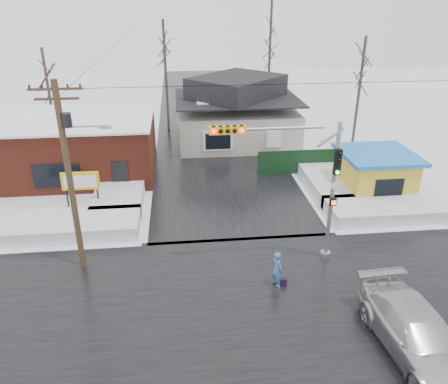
{
  "coord_description": "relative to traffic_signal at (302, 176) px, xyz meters",
  "views": [
    {
      "loc": [
        -3.1,
        -14.98,
        12.23
      ],
      "look_at": [
        -0.94,
        4.88,
        3.0
      ],
      "focal_mm": 35.0,
      "sensor_mm": 36.0,
      "label": 1
    }
  ],
  "objects": [
    {
      "name": "ground",
      "position": [
        -2.43,
        -2.97,
        -4.54
      ],
      "size": [
        120.0,
        120.0,
        0.0
      ],
      "primitive_type": "plane",
      "color": "white",
      "rests_on": "ground"
    },
    {
      "name": "road_ns",
      "position": [
        -2.43,
        -2.97,
        -4.53
      ],
      "size": [
        10.0,
        120.0,
        0.02
      ],
      "primitive_type": "cube",
      "color": "black",
      "rests_on": "ground"
    },
    {
      "name": "road_ew",
      "position": [
        -2.43,
        -2.97,
        -4.53
      ],
      "size": [
        120.0,
        10.0,
        0.02
      ],
      "primitive_type": "cube",
      "color": "black",
      "rests_on": "ground"
    },
    {
      "name": "snowbank_nw",
      "position": [
        -11.43,
        4.03,
        -4.14
      ],
      "size": [
        7.0,
        3.0,
        0.8
      ],
      "primitive_type": "cube",
      "color": "white",
      "rests_on": "ground"
    },
    {
      "name": "snowbank_ne",
      "position": [
        6.57,
        4.03,
        -4.14
      ],
      "size": [
        7.0,
        3.0,
        0.8
      ],
      "primitive_type": "cube",
      "color": "white",
      "rests_on": "ground"
    },
    {
      "name": "snowbank_nside_w",
      "position": [
        -9.43,
        9.03,
        -4.14
      ],
      "size": [
        3.0,
        8.0,
        0.8
      ],
      "primitive_type": "cube",
      "color": "white",
      "rests_on": "ground"
    },
    {
      "name": "snowbank_nside_e",
      "position": [
        4.57,
        9.03,
        -4.14
      ],
      "size": [
        3.0,
        8.0,
        0.8
      ],
      "primitive_type": "cube",
      "color": "white",
      "rests_on": "ground"
    },
    {
      "name": "traffic_signal",
      "position": [
        0.0,
        0.0,
        0.0
      ],
      "size": [
        6.05,
        0.68,
        7.0
      ],
      "color": "gray",
      "rests_on": "ground"
    },
    {
      "name": "utility_pole",
      "position": [
        -10.36,
        0.53,
        0.57
      ],
      "size": [
        3.15,
        0.44,
        9.0
      ],
      "color": "#382619",
      "rests_on": "ground"
    },
    {
      "name": "brick_building",
      "position": [
        -13.43,
        13.03,
        -2.46
      ],
      "size": [
        12.2,
        8.2,
        4.12
      ],
      "color": "maroon",
      "rests_on": "ground"
    },
    {
      "name": "marquee_sign",
      "position": [
        -11.43,
        6.53,
        -2.62
      ],
      "size": [
        2.2,
        0.21,
        2.55
      ],
      "color": "black",
      "rests_on": "ground"
    },
    {
      "name": "house",
      "position": [
        -0.43,
        19.03,
        -1.92
      ],
      "size": [
        10.4,
        8.4,
        5.76
      ],
      "color": "beige",
      "rests_on": "ground"
    },
    {
      "name": "kiosk",
      "position": [
        7.07,
        7.03,
        -3.08
      ],
      "size": [
        4.6,
        4.6,
        2.88
      ],
      "color": "gold",
      "rests_on": "ground"
    },
    {
      "name": "fence",
      "position": [
        4.07,
        11.03,
        -3.64
      ],
      "size": [
        8.0,
        0.12,
        1.8
      ],
      "primitive_type": "cube",
      "color": "black",
      "rests_on": "ground"
    },
    {
      "name": "tree_far_left",
      "position": [
        -6.43,
        23.03,
        3.41
      ],
      "size": [
        3.0,
        3.0,
        10.0
      ],
      "color": "#332821",
      "rests_on": "ground"
    },
    {
      "name": "tree_far_mid",
      "position": [
        3.57,
        25.03,
        5.0
      ],
      "size": [
        3.0,
        3.0,
        12.0
      ],
      "color": "#332821",
      "rests_on": "ground"
    },
    {
      "name": "tree_far_right",
      "position": [
        9.57,
        17.03,
        2.62
      ],
      "size": [
        3.0,
        3.0,
        9.0
      ],
      "color": "#332821",
      "rests_on": "ground"
    },
    {
      "name": "tree_far_west",
      "position": [
        -16.43,
        21.03,
        1.82
      ],
      "size": [
        3.0,
        3.0,
        8.0
      ],
      "color": "#332821",
      "rests_on": "ground"
    },
    {
      "name": "pedestrian",
      "position": [
        -1.4,
        -1.99,
        -3.67
      ],
      "size": [
        0.62,
        0.74,
        1.73
      ],
      "primitive_type": "imported",
      "rotation": [
        0.0,
        0.0,
        1.96
      ],
      "color": "#3B67A6",
      "rests_on": "ground"
    },
    {
      "name": "car",
      "position": [
        2.8,
        -6.49,
        -3.68
      ],
      "size": [
        2.79,
        6.08,
        1.72
      ],
      "primitive_type": "imported",
      "rotation": [
        0.0,
        0.0,
        0.06
      ],
      "color": "silver",
      "rests_on": "ground"
    },
    {
      "name": "shopping_bag",
      "position": [
        -1.08,
        -2.08,
        -4.36
      ],
      "size": [
        0.29,
        0.13,
        0.35
      ],
      "primitive_type": "cube",
      "rotation": [
        0.0,
        0.0,
        0.05
      ],
      "color": "black",
      "rests_on": "ground"
    }
  ]
}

